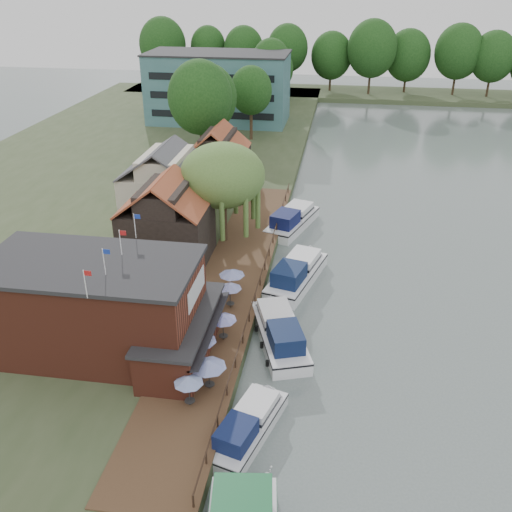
# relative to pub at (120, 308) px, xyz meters

# --- Properties ---
(ground) EXTENTS (260.00, 260.00, 0.00)m
(ground) POSITION_rel_pub_xyz_m (14.00, 1.00, -4.65)
(ground) COLOR #566360
(ground) RESTS_ON ground
(land_bank) EXTENTS (50.00, 140.00, 1.00)m
(land_bank) POSITION_rel_pub_xyz_m (-16.00, 36.00, -4.15)
(land_bank) COLOR #384728
(land_bank) RESTS_ON ground
(quay_deck) EXTENTS (6.00, 50.00, 0.10)m
(quay_deck) POSITION_rel_pub_xyz_m (6.00, 11.00, -3.60)
(quay_deck) COLOR #47301E
(quay_deck) RESTS_ON land_bank
(quay_rail) EXTENTS (0.20, 49.00, 1.00)m
(quay_rail) POSITION_rel_pub_xyz_m (8.70, 11.50, -3.15)
(quay_rail) COLOR black
(quay_rail) RESTS_ON land_bank
(pub) EXTENTS (20.00, 11.00, 7.30)m
(pub) POSITION_rel_pub_xyz_m (0.00, 0.00, 0.00)
(pub) COLOR maroon
(pub) RESTS_ON land_bank
(hotel_block) EXTENTS (25.40, 12.40, 12.30)m
(hotel_block) POSITION_rel_pub_xyz_m (-8.00, 71.00, 2.50)
(hotel_block) COLOR #38666B
(hotel_block) RESTS_ON land_bank
(cottage_a) EXTENTS (8.60, 7.60, 8.50)m
(cottage_a) POSITION_rel_pub_xyz_m (-1.00, 15.00, 0.60)
(cottage_a) COLOR black
(cottage_a) RESTS_ON land_bank
(cottage_b) EXTENTS (9.60, 8.60, 8.50)m
(cottage_b) POSITION_rel_pub_xyz_m (-4.00, 25.00, 0.60)
(cottage_b) COLOR beige
(cottage_b) RESTS_ON land_bank
(cottage_c) EXTENTS (7.60, 7.60, 8.50)m
(cottage_c) POSITION_rel_pub_xyz_m (0.00, 34.00, 0.60)
(cottage_c) COLOR black
(cottage_c) RESTS_ON land_bank
(willow) EXTENTS (8.60, 8.60, 10.43)m
(willow) POSITION_rel_pub_xyz_m (3.50, 20.00, 1.56)
(willow) COLOR #476B2D
(willow) RESTS_ON land_bank
(umbrella_0) EXTENTS (1.97, 1.97, 2.38)m
(umbrella_0) POSITION_rel_pub_xyz_m (6.49, -5.33, -2.36)
(umbrella_0) COLOR navy
(umbrella_0) RESTS_ON quay_deck
(umbrella_1) EXTENTS (2.42, 2.42, 2.38)m
(umbrella_1) POSITION_rel_pub_xyz_m (7.39, -3.51, -2.36)
(umbrella_1) COLOR navy
(umbrella_1) RESTS_ON quay_deck
(umbrella_2) EXTENTS (2.19, 2.19, 2.38)m
(umbrella_2) POSITION_rel_pub_xyz_m (6.21, -0.72, -2.36)
(umbrella_2) COLOR navy
(umbrella_2) RESTS_ON quay_deck
(umbrella_3) EXTENTS (2.14, 2.14, 2.38)m
(umbrella_3) POSITION_rel_pub_xyz_m (7.15, 2.21, -2.36)
(umbrella_3) COLOR navy
(umbrella_3) RESTS_ON quay_deck
(umbrella_4) EXTENTS (1.99, 1.99, 2.38)m
(umbrella_4) POSITION_rel_pub_xyz_m (6.76, 6.93, -2.36)
(umbrella_4) COLOR navy
(umbrella_4) RESTS_ON quay_deck
(umbrella_5) EXTENTS (2.26, 2.26, 2.38)m
(umbrella_5) POSITION_rel_pub_xyz_m (6.47, 9.23, -2.36)
(umbrella_5) COLOR navy
(umbrella_5) RESTS_ON quay_deck
(cruiser_0) EXTENTS (5.25, 9.34, 2.12)m
(cruiser_0) POSITION_rel_pub_xyz_m (10.50, -6.29, -3.59)
(cruiser_0) COLOR silver
(cruiser_0) RESTS_ON ground
(cruiser_1) EXTENTS (6.68, 11.13, 2.59)m
(cruiser_1) POSITION_rel_pub_xyz_m (11.31, 4.06, -3.35)
(cruiser_1) COLOR white
(cruiser_1) RESTS_ON ground
(cruiser_2) EXTENTS (6.15, 11.40, 2.67)m
(cruiser_2) POSITION_rel_pub_xyz_m (11.73, 13.90, -3.31)
(cruiser_2) COLOR white
(cruiser_2) RESTS_ON ground
(cruiser_3) EXTENTS (6.49, 11.23, 2.62)m
(cruiser_3) POSITION_rel_pub_xyz_m (10.07, 26.51, -3.34)
(cruiser_3) COLOR white
(cruiser_3) RESTS_ON ground
(swan) EXTENTS (0.44, 0.44, 0.44)m
(swan) POSITION_rel_pub_xyz_m (12.19, -9.51, -4.43)
(swan) COLOR white
(swan) RESTS_ON ground
(bank_tree_0) EXTENTS (8.81, 8.81, 14.94)m
(bank_tree_0) POSITION_rel_pub_xyz_m (-4.54, 43.64, 3.82)
(bank_tree_0) COLOR #143811
(bank_tree_0) RESTS_ON land_bank
(bank_tree_1) EXTENTS (8.51, 8.51, 13.54)m
(bank_tree_1) POSITION_rel_pub_xyz_m (-4.90, 49.72, 3.12)
(bank_tree_1) COLOR #143811
(bank_tree_1) RESTS_ON land_bank
(bank_tree_2) EXTENTS (6.79, 6.79, 11.92)m
(bank_tree_2) POSITION_rel_pub_xyz_m (-0.08, 59.39, 2.31)
(bank_tree_2) COLOR #143811
(bank_tree_2) RESTS_ON land_bank
(bank_tree_3) EXTENTS (7.25, 7.25, 14.03)m
(bank_tree_3) POSITION_rel_pub_xyz_m (0.56, 78.64, 3.37)
(bank_tree_3) COLOR #143811
(bank_tree_3) RESTS_ON land_bank
(bank_tree_4) EXTENTS (7.23, 7.23, 10.97)m
(bank_tree_4) POSITION_rel_pub_xyz_m (0.33, 88.72, 1.83)
(bank_tree_4) COLOR #143811
(bank_tree_4) RESTS_ON land_bank
(bank_tree_5) EXTENTS (6.54, 6.54, 11.14)m
(bank_tree_5) POSITION_rel_pub_xyz_m (-1.26, 96.58, 1.92)
(bank_tree_5) COLOR #143811
(bank_tree_5) RESTS_ON land_bank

